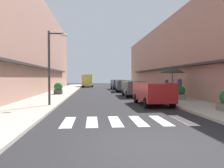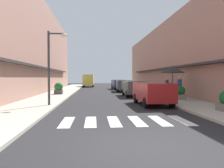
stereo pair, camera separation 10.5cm
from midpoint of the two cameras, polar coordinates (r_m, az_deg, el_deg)
The scene contains 17 objects.
ground_plane at distance 22.90m, azimuth -1.41°, elevation -2.81°, with size 96.06×96.06×0.00m, color #232326.
sidewalk_left at distance 23.16m, azimuth -14.15°, elevation -2.66°, with size 3.12×61.13×0.12m, color #ADA899.
sidewalk_right at distance 23.75m, azimuth 11.00°, elevation -2.53°, with size 3.12×61.13×0.12m, color #ADA899.
building_row_left at distance 25.44m, azimuth -22.96°, elevation 9.09°, with size 5.50×41.30×10.27m.
building_row_right at distance 26.27m, azimuth 18.94°, elevation 6.62°, with size 5.50×41.30×8.19m.
crosswalk at distance 9.02m, azimuth 3.92°, elevation -9.76°, with size 5.20×2.20×0.01m.
parked_car_near at distance 14.25m, azimuth 10.85°, elevation -1.86°, with size 1.87×4.14×1.47m.
parked_car_mid at distance 20.81m, azimuth 5.85°, elevation -0.73°, with size 1.85×4.34×1.47m.
parked_car_far at distance 27.70m, azimuth 3.18°, elevation -0.12°, with size 1.97×4.27×1.47m.
parked_car_distant at distance 33.51m, azimuth 1.79°, elevation 0.19°, with size 1.96×4.18×1.47m.
delivery_van at distance 42.32m, azimuth -6.15°, elevation 1.15°, with size 2.13×5.45×2.37m.
street_lamp at distance 13.73m, azimuth -15.30°, elevation 6.40°, with size 1.19×0.28×4.51m.
cafe_umbrella at distance 18.23m, azimuth 15.84°, elevation 3.65°, with size 2.02×2.02×2.61m.
planter_midblock at distance 17.15m, azimuth 17.78°, elevation -2.24°, with size 0.74×0.74×1.06m.
planter_far at distance 22.66m, azimuth -13.80°, elevation -1.12°, with size 0.86×0.86×1.18m.
pedestrian_walking_near at distance 17.18m, azimuth 17.59°, elevation -0.85°, with size 0.34×0.34×1.77m.
pedestrian_walking_far at distance 21.62m, azimuth 14.45°, elevation -0.52°, with size 0.34×0.34×1.64m.
Camera 2 is at (-1.29, -5.33, 1.79)m, focal length 34.60 mm.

